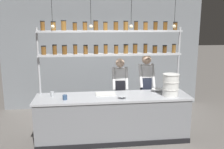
{
  "coord_description": "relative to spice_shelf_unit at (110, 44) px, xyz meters",
  "views": [
    {
      "loc": [
        -0.59,
        -4.73,
        2.36
      ],
      "look_at": [
        0.01,
        0.2,
        1.31
      ],
      "focal_mm": 40.0,
      "sensor_mm": 36.0,
      "label": 1
    }
  ],
  "objects": [
    {
      "name": "ground_plane",
      "position": [
        0.01,
        -0.33,
        -1.92
      ],
      "size": [
        40.0,
        40.0,
        0.0
      ],
      "primitive_type": "plane",
      "color": "slate"
    },
    {
      "name": "back_wall",
      "position": [
        0.01,
        1.81,
        -0.38
      ],
      "size": [
        5.47,
        0.12,
        3.08
      ],
      "primitive_type": "cube",
      "color": "gray",
      "rests_on": "ground_plane"
    },
    {
      "name": "prep_counter",
      "position": [
        0.01,
        -0.33,
        -1.46
      ],
      "size": [
        3.07,
        0.76,
        0.92
      ],
      "color": "gray",
      "rests_on": "ground_plane"
    },
    {
      "name": "spice_shelf_unit",
      "position": [
        0.0,
        0.0,
        0.0
      ],
      "size": [
        2.95,
        0.28,
        2.4
      ],
      "color": "#ADAFB5",
      "rests_on": "ground_plane"
    },
    {
      "name": "chef_left",
      "position": [
        0.26,
        0.37,
        -1.03
      ],
      "size": [
        0.37,
        0.29,
        1.57
      ],
      "rotation": [
        0.0,
        0.0,
        -0.06
      ],
      "color": "black",
      "rests_on": "ground_plane"
    },
    {
      "name": "chef_center",
      "position": [
        0.86,
        0.34,
        -0.98
      ],
      "size": [
        0.37,
        0.29,
        1.64
      ],
      "rotation": [
        0.0,
        0.0,
        0.04
      ],
      "color": "black",
      "rests_on": "ground_plane"
    },
    {
      "name": "container_stack",
      "position": [
        1.16,
        -0.45,
        -0.78
      ],
      "size": [
        0.32,
        0.32,
        0.44
      ],
      "color": "white",
      "rests_on": "prep_counter"
    },
    {
      "name": "cutting_board",
      "position": [
        -0.12,
        -0.2,
        -0.99
      ],
      "size": [
        0.4,
        0.26,
        0.02
      ],
      "color": "silver",
      "rests_on": "prep_counter"
    },
    {
      "name": "prep_bowl_near_left",
      "position": [
        0.99,
        -0.14,
        -0.97
      ],
      "size": [
        0.23,
        0.23,
        0.06
      ],
      "color": "white",
      "rests_on": "prep_counter"
    },
    {
      "name": "prep_bowl_center_front",
      "position": [
        0.18,
        -0.52,
        -0.98
      ],
      "size": [
        0.17,
        0.17,
        0.05
      ],
      "color": "#B2B7BC",
      "rests_on": "prep_counter"
    },
    {
      "name": "serving_cup_front",
      "position": [
        -0.92,
        -0.47,
        -0.95
      ],
      "size": [
        0.09,
        0.09,
        0.09
      ],
      "color": "#334C70",
      "rests_on": "prep_counter"
    },
    {
      "name": "serving_cup_by_board",
      "position": [
        -1.18,
        -0.2,
        -0.95
      ],
      "size": [
        0.07,
        0.07,
        0.09
      ],
      "color": "#B2B7BC",
      "rests_on": "prep_counter"
    },
    {
      "name": "pendant_light_row",
      "position": [
        0.02,
        -0.33,
        0.4
      ],
      "size": [
        2.38,
        0.07,
        0.79
      ],
      "color": "black"
    }
  ]
}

